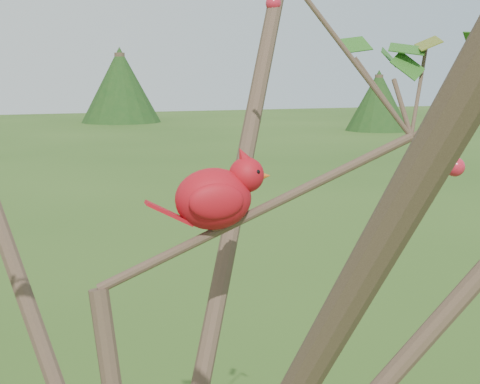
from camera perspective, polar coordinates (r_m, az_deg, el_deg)
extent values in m
sphere|color=red|center=(1.42, 17.87, 2.06)|extent=(0.04, 0.04, 0.04)
sphere|color=red|center=(1.33, 16.82, 3.13)|extent=(0.04, 0.04, 0.04)
sphere|color=red|center=(1.78, 2.86, 15.77)|extent=(0.04, 0.04, 0.04)
sphere|color=red|center=(1.42, 14.54, 1.86)|extent=(0.04, 0.04, 0.04)
ellipsoid|color=#A10D13|center=(1.20, -2.29, -0.59)|extent=(0.15, 0.12, 0.11)
sphere|color=#A10D13|center=(1.21, 0.55, 1.47)|extent=(0.07, 0.07, 0.06)
cone|color=#A10D13|center=(1.20, 0.31, 2.98)|extent=(0.05, 0.04, 0.05)
cone|color=#D85914|center=(1.22, 2.00, 1.38)|extent=(0.03, 0.03, 0.02)
ellipsoid|color=black|center=(1.21, 1.52, 1.31)|extent=(0.02, 0.04, 0.03)
cube|color=#A10D13|center=(1.18, -6.06, -1.82)|extent=(0.09, 0.04, 0.05)
ellipsoid|color=#A10D13|center=(1.23, -3.04, -0.11)|extent=(0.10, 0.04, 0.06)
ellipsoid|color=#A10D13|center=(1.15, -2.02, -0.83)|extent=(0.10, 0.04, 0.06)
cylinder|color=#3B2920|center=(33.23, -10.16, 8.76)|extent=(0.50, 0.50, 3.33)
cone|color=#183913|center=(33.23, -10.17, 9.00)|extent=(3.88, 3.88, 3.60)
cylinder|color=#3B2920|center=(28.43, 11.71, 7.48)|extent=(0.34, 0.34, 2.30)
cone|color=#183913|center=(28.42, 11.71, 7.67)|extent=(2.68, 2.68, 2.49)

